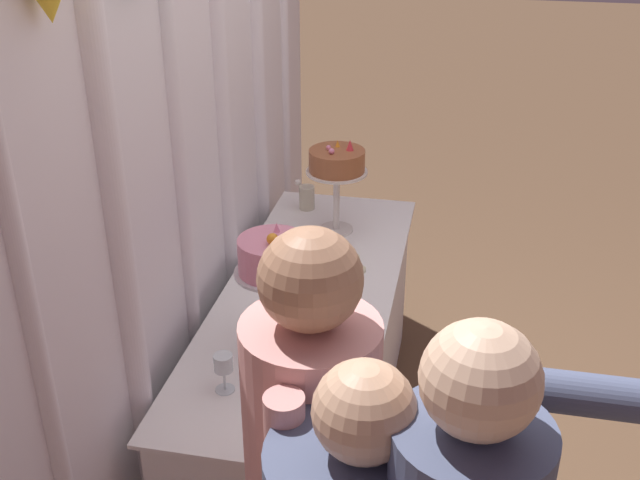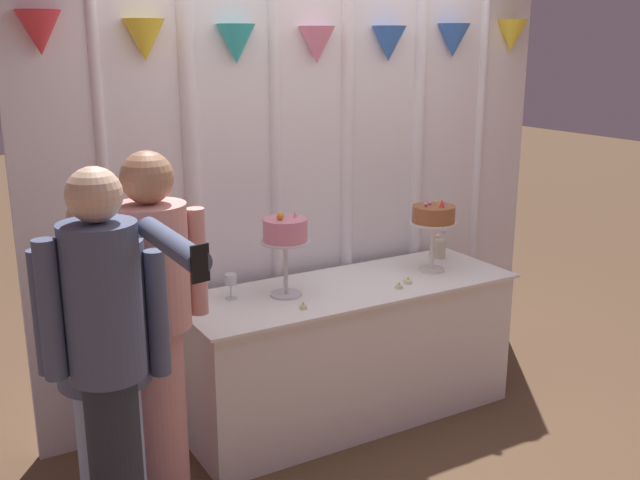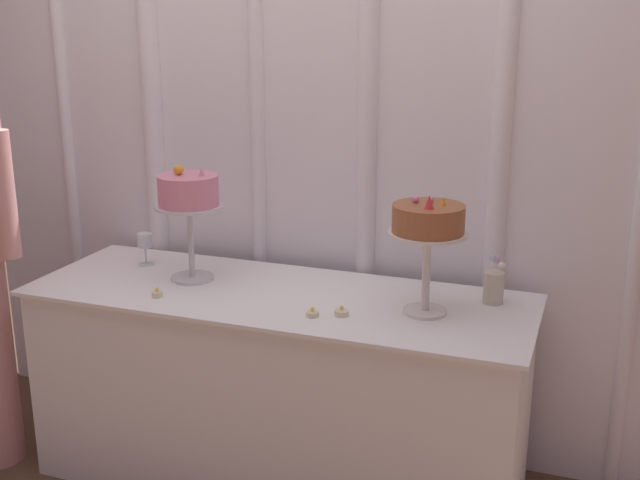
{
  "view_description": "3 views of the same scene",
  "coord_description": "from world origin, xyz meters",
  "px_view_note": "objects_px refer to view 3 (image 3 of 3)",
  "views": [
    {
      "loc": [
        -2.53,
        -0.46,
        2.35
      ],
      "look_at": [
        0.11,
        0.08,
        0.97
      ],
      "focal_mm": 42.84,
      "sensor_mm": 36.0,
      "label": 1
    },
    {
      "loc": [
        -2.08,
        -3.15,
        2.1
      ],
      "look_at": [
        -0.13,
        0.2,
        1.05
      ],
      "focal_mm": 41.11,
      "sensor_mm": 36.0,
      "label": 2
    },
    {
      "loc": [
        1.11,
        -2.47,
        1.81
      ],
      "look_at": [
        0.17,
        0.1,
        1.02
      ],
      "focal_mm": 44.25,
      "sensor_mm": 36.0,
      "label": 3
    }
  ],
  "objects_px": {
    "wine_glass": "(145,242)",
    "tealight_near_right": "(342,313)",
    "cake_display_nearright": "(428,225)",
    "cake_table": "(279,388)",
    "tealight_far_left": "(157,294)",
    "cake_display_nearleft": "(189,196)",
    "tealight_near_left": "(312,314)",
    "flower_vase": "(494,285)"
  },
  "relations": [
    {
      "from": "wine_glass",
      "to": "tealight_near_right",
      "type": "height_order",
      "value": "wine_glass"
    },
    {
      "from": "cake_display_nearright",
      "to": "tealight_near_right",
      "type": "distance_m",
      "value": 0.43
    },
    {
      "from": "cake_table",
      "to": "tealight_far_left",
      "type": "xyz_separation_m",
      "value": [
        -0.4,
        -0.19,
        0.41
      ]
    },
    {
      "from": "cake_table",
      "to": "wine_glass",
      "type": "relative_size",
      "value": 14.13
    },
    {
      "from": "wine_glass",
      "to": "cake_display_nearleft",
      "type": "bearing_deg",
      "value": -19.74
    },
    {
      "from": "tealight_near_right",
      "to": "cake_display_nearright",
      "type": "bearing_deg",
      "value": 25.23
    },
    {
      "from": "cake_table",
      "to": "cake_display_nearright",
      "type": "distance_m",
      "value": 0.91
    },
    {
      "from": "cake_table",
      "to": "wine_glass",
      "type": "distance_m",
      "value": 0.83
    },
    {
      "from": "tealight_near_left",
      "to": "tealight_near_right",
      "type": "xyz_separation_m",
      "value": [
        0.09,
        0.04,
        0.0
      ]
    },
    {
      "from": "cake_display_nearright",
      "to": "tealight_near_right",
      "type": "relative_size",
      "value": 8.66
    },
    {
      "from": "flower_vase",
      "to": "tealight_near_left",
      "type": "height_order",
      "value": "flower_vase"
    },
    {
      "from": "tealight_far_left",
      "to": "flower_vase",
      "type": "bearing_deg",
      "value": 17.44
    },
    {
      "from": "cake_table",
      "to": "wine_glass",
      "type": "bearing_deg",
      "value": 168.49
    },
    {
      "from": "wine_glass",
      "to": "tealight_far_left",
      "type": "distance_m",
      "value": 0.42
    },
    {
      "from": "tealight_near_right",
      "to": "tealight_far_left",
      "type": "bearing_deg",
      "value": -175.11
    },
    {
      "from": "cake_display_nearleft",
      "to": "wine_glass",
      "type": "bearing_deg",
      "value": 160.26
    },
    {
      "from": "cake_display_nearleft",
      "to": "flower_vase",
      "type": "distance_m",
      "value": 1.2
    },
    {
      "from": "cake_display_nearleft",
      "to": "cake_display_nearright",
      "type": "xyz_separation_m",
      "value": [
        0.95,
        -0.04,
        -0.02
      ]
    },
    {
      "from": "tealight_near_left",
      "to": "cake_display_nearleft",
      "type": "bearing_deg",
      "value": 160.26
    },
    {
      "from": "flower_vase",
      "to": "tealight_near_right",
      "type": "height_order",
      "value": "flower_vase"
    },
    {
      "from": "flower_vase",
      "to": "tealight_near_right",
      "type": "relative_size",
      "value": 3.82
    },
    {
      "from": "cake_table",
      "to": "wine_glass",
      "type": "xyz_separation_m",
      "value": [
        -0.65,
        0.13,
        0.5
      ]
    },
    {
      "from": "wine_glass",
      "to": "tealight_far_left",
      "type": "xyz_separation_m",
      "value": [
        0.25,
        -0.33,
        -0.09
      ]
    },
    {
      "from": "tealight_far_left",
      "to": "tealight_near_left",
      "type": "distance_m",
      "value": 0.61
    },
    {
      "from": "cake_table",
      "to": "tealight_near_right",
      "type": "height_order",
      "value": "tealight_near_right"
    },
    {
      "from": "cake_display_nearleft",
      "to": "cake_table",
      "type": "bearing_deg",
      "value": -5.24
    },
    {
      "from": "cake_display_nearright",
      "to": "tealight_far_left",
      "type": "relative_size",
      "value": 11.02
    },
    {
      "from": "cake_display_nearleft",
      "to": "tealight_far_left",
      "type": "distance_m",
      "value": 0.4
    },
    {
      "from": "cake_table",
      "to": "tealight_far_left",
      "type": "distance_m",
      "value": 0.6
    },
    {
      "from": "tealight_near_right",
      "to": "cake_table",
      "type": "bearing_deg",
      "value": 156.01
    },
    {
      "from": "flower_vase",
      "to": "tealight_near_right",
      "type": "distance_m",
      "value": 0.57
    },
    {
      "from": "cake_display_nearleft",
      "to": "cake_display_nearright",
      "type": "relative_size",
      "value": 1.05
    },
    {
      "from": "tealight_far_left",
      "to": "cake_table",
      "type": "bearing_deg",
      "value": 25.77
    },
    {
      "from": "cake_table",
      "to": "flower_vase",
      "type": "relative_size",
      "value": 9.92
    },
    {
      "from": "cake_display_nearleft",
      "to": "tealight_near_left",
      "type": "bearing_deg",
      "value": -19.74
    },
    {
      "from": "cake_display_nearright",
      "to": "tealight_near_left",
      "type": "xyz_separation_m",
      "value": [
        -0.36,
        -0.17,
        -0.31
      ]
    },
    {
      "from": "wine_glass",
      "to": "tealight_far_left",
      "type": "relative_size",
      "value": 3.41
    },
    {
      "from": "cake_table",
      "to": "cake_display_nearleft",
      "type": "bearing_deg",
      "value": 174.76
    },
    {
      "from": "cake_display_nearright",
      "to": "tealight_near_left",
      "type": "height_order",
      "value": "cake_display_nearright"
    },
    {
      "from": "cake_table",
      "to": "wine_glass",
      "type": "height_order",
      "value": "wine_glass"
    },
    {
      "from": "wine_glass",
      "to": "flower_vase",
      "type": "distance_m",
      "value": 1.43
    },
    {
      "from": "cake_display_nearleft",
      "to": "tealight_near_right",
      "type": "xyz_separation_m",
      "value": [
        0.68,
        -0.17,
        -0.33
      ]
    }
  ]
}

